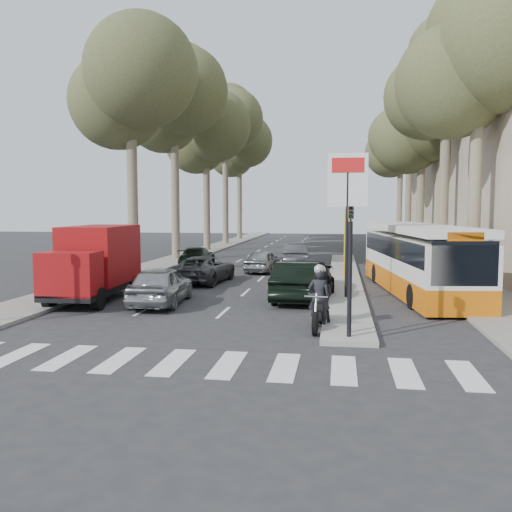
% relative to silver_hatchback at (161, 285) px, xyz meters
% --- Properties ---
extents(ground, '(120.00, 120.00, 0.00)m').
position_rel_silver_hatchback_xyz_m(ground, '(3.50, -3.19, -0.72)').
color(ground, '#28282B').
rests_on(ground, ground).
extents(sidewalk_right, '(3.20, 70.00, 0.12)m').
position_rel_silver_hatchback_xyz_m(sidewalk_right, '(12.10, 21.81, -0.66)').
color(sidewalk_right, gray).
rests_on(sidewalk_right, ground).
extents(median_left, '(2.40, 64.00, 0.12)m').
position_rel_silver_hatchback_xyz_m(median_left, '(-4.50, 24.81, -0.66)').
color(median_left, gray).
rests_on(median_left, ground).
extents(traffic_island, '(1.50, 26.00, 0.16)m').
position_rel_silver_hatchback_xyz_m(traffic_island, '(6.75, 7.81, -0.64)').
color(traffic_island, gray).
rests_on(traffic_island, ground).
extents(building_far, '(11.00, 20.00, 16.00)m').
position_rel_silver_hatchback_xyz_m(building_far, '(19.00, 30.81, 7.28)').
color(building_far, '#B7A88E').
rests_on(building_far, ground).
extents(billboard, '(1.50, 12.10, 5.60)m').
position_rel_silver_hatchback_xyz_m(billboard, '(6.75, 1.81, 2.98)').
color(billboard, yellow).
rests_on(billboard, ground).
extents(traffic_light_island, '(0.16, 0.41, 3.60)m').
position_rel_silver_hatchback_xyz_m(traffic_light_island, '(6.75, -4.69, 1.76)').
color(traffic_light_island, black).
rests_on(traffic_light_island, ground).
extents(tree_l_a, '(7.40, 7.20, 14.10)m').
position_rel_silver_hatchback_xyz_m(tree_l_a, '(-4.37, 8.92, 9.66)').
color(tree_l_a, '#6B604C').
rests_on(tree_l_a, ground).
extents(tree_l_b, '(7.40, 7.20, 14.88)m').
position_rel_silver_hatchback_xyz_m(tree_l_b, '(-4.47, 16.92, 10.35)').
color(tree_l_b, '#6B604C').
rests_on(tree_l_b, ground).
extents(tree_l_c, '(7.40, 7.20, 13.71)m').
position_rel_silver_hatchback_xyz_m(tree_l_c, '(-4.27, 24.92, 9.32)').
color(tree_l_c, '#6B604C').
rests_on(tree_l_c, ground).
extents(tree_l_d, '(7.40, 7.20, 15.66)m').
position_rel_silver_hatchback_xyz_m(tree_l_d, '(-4.37, 32.92, 11.04)').
color(tree_l_d, '#6B604C').
rests_on(tree_l_d, ground).
extents(tree_l_e, '(7.40, 7.20, 14.49)m').
position_rel_silver_hatchback_xyz_m(tree_l_e, '(-4.47, 40.92, 10.01)').
color(tree_l_e, '#6B604C').
rests_on(tree_l_e, ground).
extents(tree_r_a, '(7.40, 7.20, 14.10)m').
position_rel_silver_hatchback_xyz_m(tree_r_a, '(12.63, 6.92, 9.66)').
color(tree_r_a, '#6B604C').
rests_on(tree_r_a, ground).
extents(tree_r_b, '(7.40, 7.20, 15.27)m').
position_rel_silver_hatchback_xyz_m(tree_r_b, '(12.73, 14.92, 10.69)').
color(tree_r_b, '#6B604C').
rests_on(tree_r_b, ground).
extents(tree_r_c, '(7.40, 7.20, 13.32)m').
position_rel_silver_hatchback_xyz_m(tree_r_c, '(12.53, 22.92, 8.97)').
color(tree_r_c, '#6B604C').
rests_on(tree_r_c, ground).
extents(tree_r_d, '(7.40, 7.20, 14.88)m').
position_rel_silver_hatchback_xyz_m(tree_r_d, '(12.63, 30.92, 10.35)').
color(tree_r_d, '#6B604C').
rests_on(tree_r_d, ground).
extents(tree_r_e, '(7.40, 7.20, 14.10)m').
position_rel_silver_hatchback_xyz_m(tree_r_e, '(12.73, 38.92, 9.66)').
color(tree_r_e, '#6B604C').
rests_on(tree_r_e, ground).
extents(silver_hatchback, '(1.95, 4.33, 1.45)m').
position_rel_silver_hatchback_xyz_m(silver_hatchback, '(0.00, 0.00, 0.00)').
color(silver_hatchback, '#A3A7AB').
rests_on(silver_hatchback, ground).
extents(dark_hatchback, '(1.80, 4.60, 1.49)m').
position_rel_silver_hatchback_xyz_m(dark_hatchback, '(4.93, 1.69, 0.02)').
color(dark_hatchback, black).
rests_on(dark_hatchback, ground).
extents(queue_car_a, '(2.52, 4.74, 1.27)m').
position_rel_silver_hatchback_xyz_m(queue_car_a, '(0.08, 6.07, -0.09)').
color(queue_car_a, '#44454B').
rests_on(queue_car_a, ground).
extents(queue_car_b, '(2.36, 4.96, 1.40)m').
position_rel_silver_hatchback_xyz_m(queue_car_b, '(5.20, 4.15, -0.02)').
color(queue_car_b, black).
rests_on(queue_car_b, ground).
extents(queue_car_c, '(1.86, 3.80, 1.25)m').
position_rel_silver_hatchback_xyz_m(queue_car_c, '(2.28, 10.63, -0.10)').
color(queue_car_c, '#979B9F').
rests_on(queue_car_c, ground).
extents(queue_car_d, '(1.64, 4.21, 1.37)m').
position_rel_silver_hatchback_xyz_m(queue_car_d, '(3.80, 15.18, -0.04)').
color(queue_car_d, '#52545A').
rests_on(queue_car_d, ground).
extents(queue_car_e, '(2.08, 4.37, 1.23)m').
position_rel_silver_hatchback_xyz_m(queue_car_e, '(-1.98, 12.54, -0.11)').
color(queue_car_e, black).
rests_on(queue_car_e, ground).
extents(red_truck, '(2.29, 5.44, 2.85)m').
position_rel_silver_hatchback_xyz_m(red_truck, '(-2.79, 0.52, 0.78)').
color(red_truck, black).
rests_on(red_truck, ground).
extents(city_bus, '(3.70, 11.15, 2.88)m').
position_rel_silver_hatchback_xyz_m(city_bus, '(9.70, 4.09, 0.80)').
color(city_bus, '#D4630B').
rests_on(city_bus, ground).
extents(motorcycle, '(0.85, 2.26, 1.92)m').
position_rel_silver_hatchback_xyz_m(motorcycle, '(5.92, -3.05, 0.15)').
color(motorcycle, black).
rests_on(motorcycle, ground).
extents(pedestrian_near, '(1.09, 1.09, 1.76)m').
position_rel_silver_hatchback_xyz_m(pedestrian_near, '(10.74, 7.53, 0.28)').
color(pedestrian_near, '#44334D').
rests_on(pedestrian_near, sidewalk_right).
extents(pedestrian_far, '(1.29, 0.71, 1.90)m').
position_rel_silver_hatchback_xyz_m(pedestrian_far, '(12.00, 3.04, 0.35)').
color(pedestrian_far, '#66554C').
rests_on(pedestrian_far, sidewalk_right).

